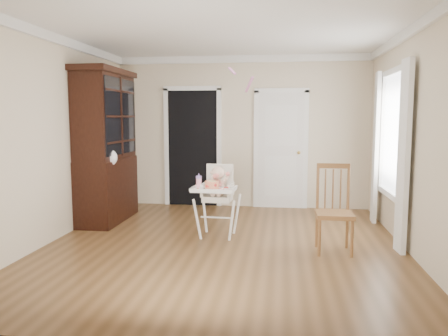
# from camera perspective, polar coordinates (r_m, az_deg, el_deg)

# --- Properties ---
(floor) EXTENTS (5.00, 5.00, 0.00)m
(floor) POSITION_cam_1_polar(r_m,az_deg,el_deg) (5.63, -0.09, -10.08)
(floor) COLOR #55391D
(floor) RESTS_ON ground
(ceiling) EXTENTS (5.00, 5.00, 0.00)m
(ceiling) POSITION_cam_1_polar(r_m,az_deg,el_deg) (5.50, -0.09, 17.95)
(ceiling) COLOR white
(ceiling) RESTS_ON wall_back
(wall_back) EXTENTS (4.50, 0.00, 4.50)m
(wall_back) POSITION_cam_1_polar(r_m,az_deg,el_deg) (7.89, 2.34, 4.68)
(wall_back) COLOR beige
(wall_back) RESTS_ON floor
(wall_left) EXTENTS (0.00, 5.00, 5.00)m
(wall_left) POSITION_cam_1_polar(r_m,az_deg,el_deg) (6.12, -21.50, 3.65)
(wall_left) COLOR beige
(wall_left) RESTS_ON floor
(wall_right) EXTENTS (0.00, 5.00, 5.00)m
(wall_right) POSITION_cam_1_polar(r_m,az_deg,el_deg) (5.57, 23.55, 3.30)
(wall_right) COLOR beige
(wall_right) RESTS_ON floor
(crown_molding) EXTENTS (4.50, 5.00, 0.12)m
(crown_molding) POSITION_cam_1_polar(r_m,az_deg,el_deg) (5.49, -0.09, 17.34)
(crown_molding) COLOR white
(crown_molding) RESTS_ON ceiling
(doorway) EXTENTS (1.06, 0.05, 2.22)m
(doorway) POSITION_cam_1_polar(r_m,az_deg,el_deg) (8.01, -4.11, 2.97)
(doorway) COLOR black
(doorway) RESTS_ON wall_back
(closet_door) EXTENTS (0.96, 0.09, 2.13)m
(closet_door) POSITION_cam_1_polar(r_m,az_deg,el_deg) (7.85, 7.42, 2.24)
(closet_door) COLOR white
(closet_door) RESTS_ON wall_back
(window_right) EXTENTS (0.13, 1.84, 2.30)m
(window_right) POSITION_cam_1_polar(r_m,az_deg,el_deg) (6.33, 20.92, 3.18)
(window_right) COLOR white
(window_right) RESTS_ON wall_right
(high_chair) EXTENTS (0.61, 0.74, 1.00)m
(high_chair) POSITION_cam_1_polar(r_m,az_deg,el_deg) (5.92, -0.87, -3.12)
(high_chair) COLOR white
(high_chair) RESTS_ON floor
(baby) EXTENTS (0.28, 0.21, 0.42)m
(baby) POSITION_cam_1_polar(r_m,az_deg,el_deg) (5.92, -0.80, -1.81)
(baby) COLOR beige
(baby) RESTS_ON high_chair
(cake) EXTENTS (0.23, 0.23, 0.11)m
(cake) POSITION_cam_1_polar(r_m,az_deg,el_deg) (5.65, -1.60, -2.25)
(cake) COLOR silver
(cake) RESTS_ON high_chair
(sippy_cup) EXTENTS (0.08, 0.08, 0.19)m
(sippy_cup) POSITION_cam_1_polar(r_m,az_deg,el_deg) (5.82, -3.32, -1.72)
(sippy_cup) COLOR pink
(sippy_cup) RESTS_ON high_chair
(china_cabinet) EXTENTS (0.62, 1.39, 2.35)m
(china_cabinet) POSITION_cam_1_polar(r_m,az_deg,el_deg) (7.01, -15.15, 2.78)
(china_cabinet) COLOR black
(china_cabinet) RESTS_ON floor
(dining_chair) EXTENTS (0.43, 0.43, 1.06)m
(dining_chair) POSITION_cam_1_polar(r_m,az_deg,el_deg) (5.45, 14.17, -5.50)
(dining_chair) COLOR brown
(dining_chair) RESTS_ON floor
(streamer) EXTENTS (0.16, 0.48, 0.15)m
(streamer) POSITION_cam_1_polar(r_m,az_deg,el_deg) (6.03, 1.05, 12.58)
(streamer) COLOR pink
(streamer) RESTS_ON ceiling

